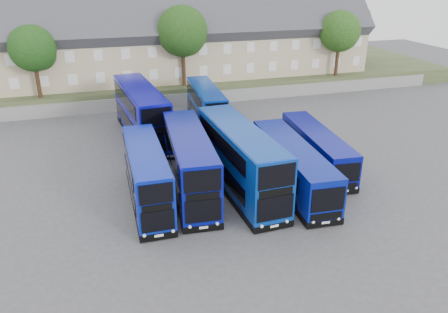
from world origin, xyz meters
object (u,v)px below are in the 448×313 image
tree_mid (183,33)px  tree_far (352,22)px  tree_east (340,33)px  dd_front_left (147,177)px  dd_front_mid (190,164)px  coach_east_a (292,166)px  tree_west (34,50)px

tree_mid → tree_far: (26.00, 6.50, -0.34)m
tree_east → dd_front_left: bearing=-140.5°
dd_front_mid → coach_east_a: bearing=-5.5°
dd_front_mid → tree_mid: 23.98m
tree_west → tree_east: bearing=0.0°
tree_west → tree_far: tree_far is taller
tree_mid → tree_east: 20.02m
tree_west → tree_mid: tree_mid is taller
dd_front_left → tree_east: (27.77, 22.91, 5.45)m
dd_front_mid → coach_east_a: (7.38, -1.29, -0.58)m
tree_west → tree_far: 42.58m
dd_front_left → coach_east_a: 10.52m
dd_front_left → tree_east: bearing=40.3°
tree_east → tree_far: size_ratio=0.94×
dd_front_left → dd_front_mid: 3.19m
tree_far → dd_front_left: bearing=-138.5°
dd_front_mid → tree_west: bearing=121.4°
tree_far → tree_east: bearing=-130.6°
coach_east_a → tree_east: (17.28, 23.56, 5.80)m
tree_west → tree_far: bearing=9.5°
dd_front_left → coach_east_a: size_ratio=0.83×
dd_front_mid → tree_west: size_ratio=1.47×
dd_front_left → tree_far: (33.77, 29.91, 5.79)m
dd_front_mid → tree_mid: bearing=82.9°
tree_west → tree_mid: size_ratio=0.83×
dd_front_left → dd_front_mid: (3.11, 0.63, 0.23)m
dd_front_mid → coach_east_a: size_ratio=0.94×
tree_west → tree_far: size_ratio=0.88×
dd_front_mid → tree_west: tree_west is taller
dd_front_left → coach_east_a: (10.49, -0.66, -0.35)m
tree_mid → tree_far: tree_mid is taller
dd_front_mid → tree_far: 42.75m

